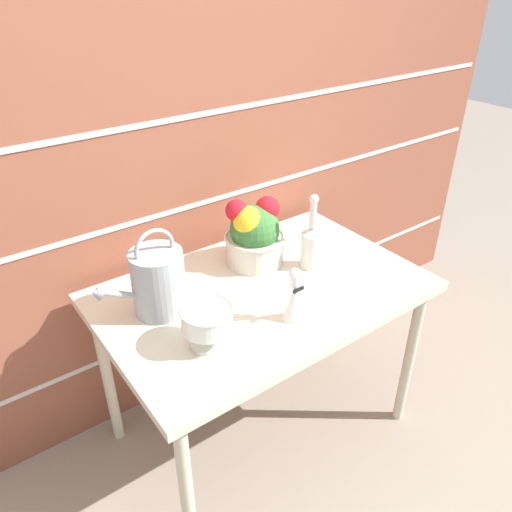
% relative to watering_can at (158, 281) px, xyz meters
% --- Properties ---
extents(ground_plane, '(12.00, 12.00, 0.00)m').
position_rel_watering_can_xyz_m(ground_plane, '(0.36, -0.10, -0.86)').
color(ground_plane, gray).
extents(brick_wall, '(3.60, 0.08, 2.20)m').
position_rel_watering_can_xyz_m(brick_wall, '(0.36, 0.37, 0.24)').
color(brick_wall, brown).
rests_on(brick_wall, ground_plane).
extents(patio_table, '(1.18, 0.77, 0.74)m').
position_rel_watering_can_xyz_m(patio_table, '(0.36, -0.10, -0.19)').
color(patio_table, beige).
rests_on(patio_table, ground_plane).
extents(watering_can, '(0.32, 0.18, 0.31)m').
position_rel_watering_can_xyz_m(watering_can, '(0.00, 0.00, 0.00)').
color(watering_can, '#9EA3A8').
rests_on(watering_can, patio_table).
extents(crystal_pedestal_bowl, '(0.17, 0.17, 0.14)m').
position_rel_watering_can_xyz_m(crystal_pedestal_bowl, '(0.04, -0.25, -0.03)').
color(crystal_pedestal_bowl, silver).
rests_on(crystal_pedestal_bowl, patio_table).
extents(flower_planter, '(0.24, 0.24, 0.28)m').
position_rel_watering_can_xyz_m(flower_planter, '(0.45, 0.07, 0.01)').
color(flower_planter, beige).
rests_on(flower_planter, patio_table).
extents(glass_decanter, '(0.08, 0.08, 0.31)m').
position_rel_watering_can_xyz_m(glass_decanter, '(0.60, -0.09, -0.02)').
color(glass_decanter, silver).
rests_on(glass_decanter, patio_table).
extents(figurine_vase, '(0.08, 0.08, 0.20)m').
position_rel_watering_can_xyz_m(figurine_vase, '(0.34, -0.31, -0.04)').
color(figurine_vase, white).
rests_on(figurine_vase, patio_table).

